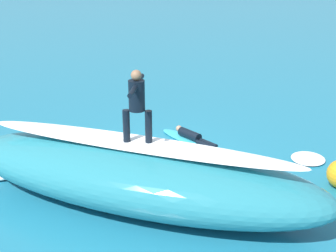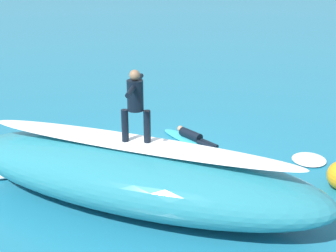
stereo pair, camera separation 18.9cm
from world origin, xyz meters
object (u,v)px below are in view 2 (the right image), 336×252
Objects in this scene: surfboard_riding at (136,143)px; surfer_riding at (135,101)px; surfer_paddling at (194,136)px; surfboard_paddling at (191,140)px.

surfboard_riding is 1.31× the size of surfer_riding.
surfer_riding is (0.00, -0.00, 0.95)m from surfboard_riding.
surfboard_riding is 0.95m from surfer_riding.
surfboard_paddling is at bearing 0.00° from surfer_paddling.
surfer_riding reaches higher than surfer_paddling.
surfer_riding is 4.51m from surfboard_paddling.
surfboard_paddling is at bearing -103.81° from surfboard_riding.
surfer_paddling reaches higher than surfboard_paddling.
surfer_riding is at bearing -82.32° from surfboard_riding.
surfboard_riding reaches higher than surfer_paddling.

